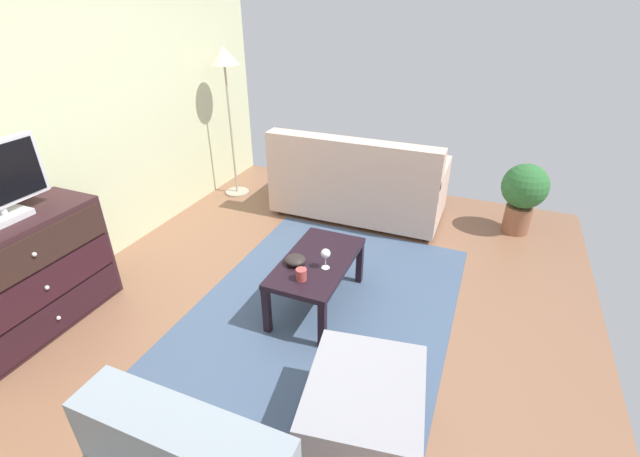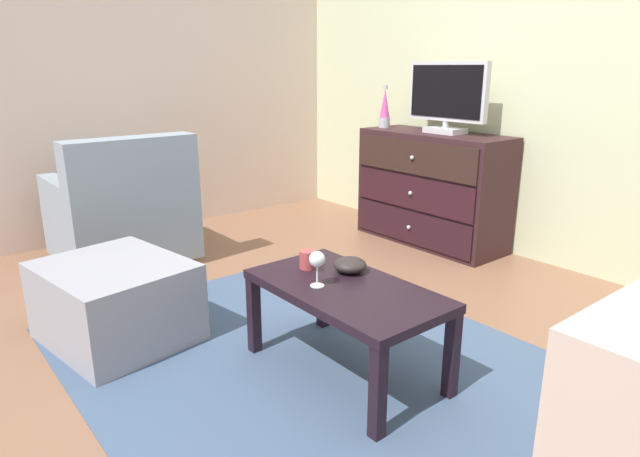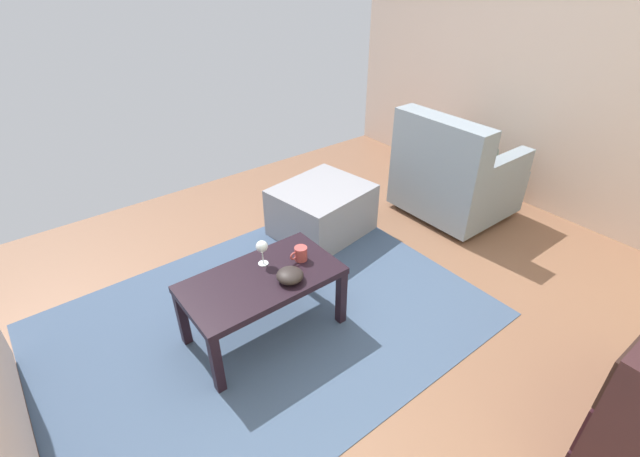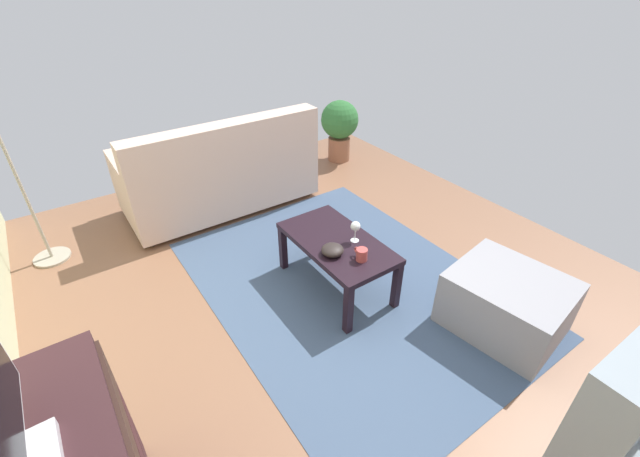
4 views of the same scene
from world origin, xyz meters
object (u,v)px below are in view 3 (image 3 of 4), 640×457
Objects in this scene: wine_glass at (262,247)px; armchair at (454,175)px; mug at (300,254)px; ottoman at (322,210)px; coffee_table at (262,285)px; bowl_decorative at (290,275)px.

wine_glass is 1.96m from armchair.
wine_glass is at bearing -27.51° from mug.
ottoman is at bearing -22.44° from armchair.
wine_glass reaches higher than ottoman.
wine_glass is at bearing -126.98° from coffee_table.
ottoman is (-0.88, -0.57, -0.33)m from wine_glass.
armchair is at bearing -176.02° from wine_glass.
armchair is at bearing -173.37° from coffee_table.
armchair reaches higher than ottoman.
coffee_table is at bearing 6.63° from armchair.
coffee_table is 0.19m from bowl_decorative.
mug is 0.75× the size of bowl_decorative.
mug is (-0.27, 0.00, 0.10)m from coffee_table.
armchair reaches higher than wine_glass.
coffee_table is 1.27× the size of ottoman.
armchair reaches higher than mug.
armchair reaches higher than bowl_decorative.
wine_glass is 1.10m from ottoman.
mug is at bearing 179.58° from coffee_table.
wine_glass reaches higher than mug.
bowl_decorative is at bearing 10.59° from armchair.
bowl_decorative reaches higher than coffee_table.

